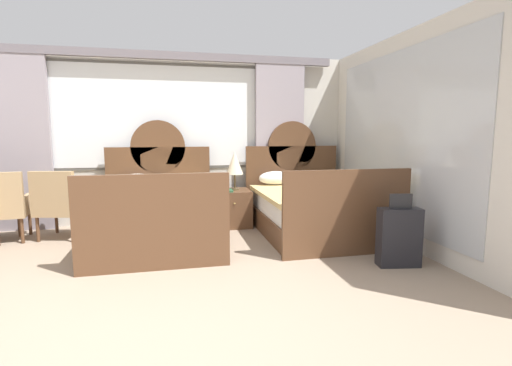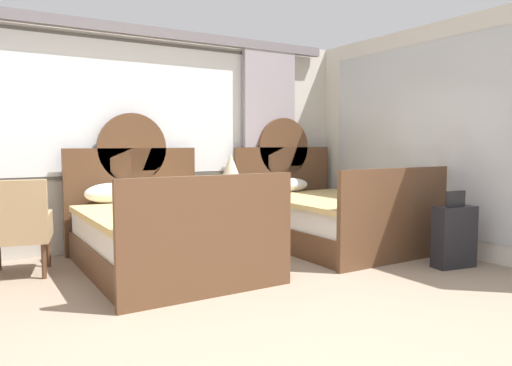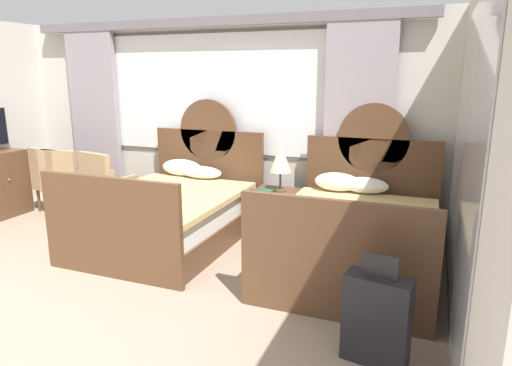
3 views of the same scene
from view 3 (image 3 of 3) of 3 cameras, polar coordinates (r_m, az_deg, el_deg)
The scene contains 11 objects.
wall_back_window at distance 6.30m, azimuth -5.24°, elevation 8.64°, with size 6.12×0.22×2.70m.
wall_right_mirror at distance 3.57m, azimuth 25.57°, elevation 2.31°, with size 0.08×4.26×2.70m.
bed_near_window at distance 5.51m, azimuth -10.64°, elevation -3.64°, with size 1.58×2.16×1.64m.
bed_near_mirror at distance 4.77m, azimuth 12.37°, elevation -6.45°, with size 1.58×2.16×1.64m.
nightstand_between_beds at distance 5.63m, azimuth 2.44°, elevation -3.82°, with size 0.56×0.59×0.56m.
table_lamp_on_nightstand at distance 5.47m, azimuth 3.11°, elevation 3.13°, with size 0.27×0.27×0.59m.
book_on_nightstand at distance 5.48m, azimuth 1.12°, elevation -1.07°, with size 0.18×0.26×0.03m.
armchair_by_window_left at distance 6.55m, azimuth -18.41°, elevation -0.02°, with size 0.68×0.68×0.95m.
armchair_by_window_centre at distance 7.00m, azimuth -22.75°, elevation 0.46°, with size 0.63×0.63×0.95m.
armchair_by_window_right at distance 7.15m, azimuth -23.95°, elevation 0.59°, with size 0.67×0.67×0.95m.
suitcase_on_floor at distance 3.35m, azimuth 14.94°, elevation -16.24°, with size 0.47×0.26×0.80m.
Camera 3 is at (2.81, -1.95, 1.97)m, focal length 31.76 mm.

